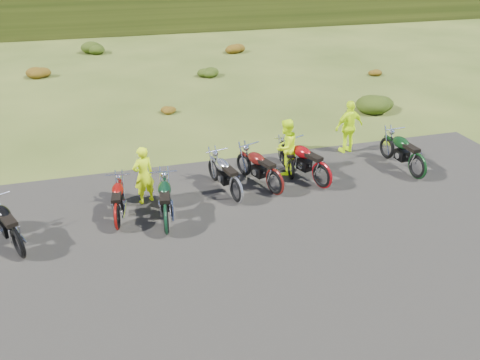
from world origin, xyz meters
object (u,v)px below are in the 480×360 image
object	(u,v)px
motorcycle_3	(236,203)
motorcycle_7	(415,179)
motorcycle_0	(22,258)
person_middle	(144,176)

from	to	relation	value
motorcycle_3	motorcycle_7	xyz separation A→B (m)	(5.73, -0.07, 0.00)
motorcycle_0	motorcycle_3	distance (m)	5.61
motorcycle_7	person_middle	size ratio (longest dim) A/B	1.38
motorcycle_0	person_middle	distance (m)	3.65
motorcycle_7	person_middle	bearing A→B (deg)	80.12
motorcycle_3	motorcycle_7	distance (m)	5.73
motorcycle_3	motorcycle_7	bearing A→B (deg)	-102.87
motorcycle_0	motorcycle_3	world-z (taller)	motorcycle_3
motorcycle_7	motorcycle_3	bearing A→B (deg)	84.88
motorcycle_3	person_middle	distance (m)	2.68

